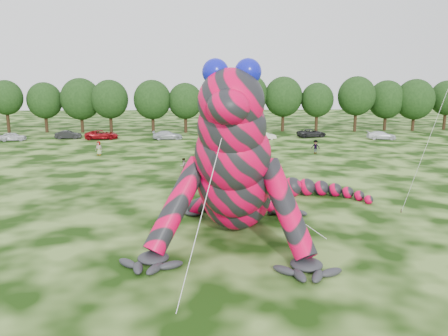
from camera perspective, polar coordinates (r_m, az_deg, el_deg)
name	(u,v)px	position (r m, az deg, el deg)	size (l,w,h in m)	color
ground	(227,254)	(24.37, 0.44, -11.14)	(240.00, 240.00, 0.00)	#16330A
inflatable_gecko	(238,146)	(27.87, 1.90, 2.91)	(17.63, 20.94, 10.47)	#DF013C
tree_3	(7,107)	(86.78, -26.51, 7.14)	(5.81, 5.23, 9.44)	black
tree_4	(45,107)	(86.11, -22.33, 7.33)	(6.22, 5.60, 9.06)	black
tree_5	(81,105)	(83.91, -18.17, 7.78)	(7.16, 6.44, 9.80)	black
tree_6	(110,107)	(80.93, -14.64, 7.75)	(6.52, 5.86, 9.49)	black
tree_7	(153,107)	(79.89, -9.32, 7.92)	(6.68, 6.01, 9.48)	black
tree_8	(185,108)	(79.66, -5.07, 7.82)	(6.14, 5.53, 8.94)	black
tree_9	(215,108)	(80.01, -1.24, 7.78)	(5.27, 4.74, 8.68)	black
tree_10	(249,103)	(81.63, 3.23, 8.48)	(7.09, 6.38, 10.50)	black
tree_11	(283,104)	(82.19, 7.74, 8.27)	(7.01, 6.31, 10.07)	black
tree_12	(317,107)	(83.15, 12.04, 7.78)	(5.99, 5.39, 8.97)	black
tree_13	(356,104)	(84.65, 16.87, 7.99)	(6.83, 6.15, 10.13)	black
tree_14	(386,105)	(88.46, 20.41, 7.66)	(6.82, 6.14, 9.40)	black
tree_15	(414,105)	(89.70, 23.62, 7.54)	(7.17, 6.45, 9.63)	black
tree_16	(446,105)	(94.39, 27.00, 7.32)	(6.26, 5.63, 9.37)	black
car_0	(13,137)	(76.23, -25.87, 3.72)	(1.62, 4.03, 1.37)	silver
car_1	(68,135)	(75.48, -19.68, 4.12)	(1.42, 4.08, 1.35)	black
car_2	(102,135)	(73.32, -15.67, 4.21)	(2.45, 5.31, 1.47)	maroon
car_3	(168,135)	(70.87, -7.38, 4.27)	(1.95, 4.79, 1.39)	#B2B8BD
car_4	(214,136)	(69.51, -1.34, 4.18)	(1.53, 3.79, 1.29)	navy
car_5	(264,136)	(70.48, 5.26, 4.22)	(1.33, 3.80, 1.25)	silver
car_6	(312,133)	(74.76, 11.37, 4.49)	(2.25, 4.87, 1.35)	#232325
car_7	(381,135)	(74.87, 19.86, 4.04)	(1.86, 4.57, 1.33)	white
spectator_5	(220,169)	(42.85, -0.48, -0.07)	(1.55, 0.49, 1.67)	gray
spectator_1	(183,166)	(44.60, -5.33, 0.29)	(0.77, 0.60, 1.59)	gray
spectator_2	(315,147)	(57.74, 11.86, 2.72)	(1.15, 0.66, 1.78)	gray
spectator_4	(99,148)	(57.76, -16.03, 2.51)	(0.86, 0.56, 1.76)	gray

